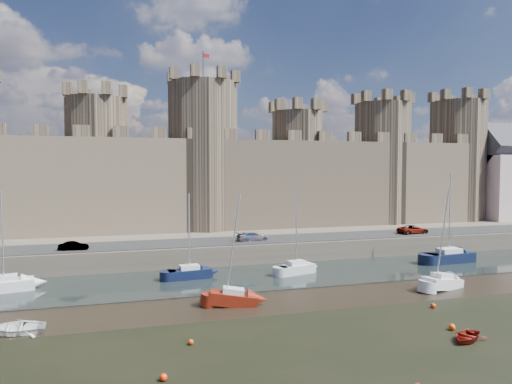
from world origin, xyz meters
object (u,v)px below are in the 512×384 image
sailboat_1 (189,272)px  sailboat_3 (449,256)px  car_1 (73,246)px  sailboat_5 (442,282)px  car_2 (253,236)px  car_3 (413,230)px  sailboat_4 (233,297)px  sailboat_0 (4,284)px  sailboat_2 (296,268)px

sailboat_1 → sailboat_3: (33.11, -0.51, 0.11)m
car_1 → sailboat_3: (45.63, -7.66, -2.18)m
car_1 → sailboat_5: size_ratio=0.33×
car_1 → sailboat_5: bearing=-112.7°
sailboat_1 → sailboat_5: 26.26m
sailboat_1 → sailboat_5: bearing=-31.1°
car_2 → sailboat_3: sailboat_3 is taller
car_2 → sailboat_5: (14.42, -19.14, -2.40)m
car_1 → sailboat_1: size_ratio=0.35×
car_2 → sailboat_5: 24.08m
car_2 → sailboat_5: bearing=-148.7°
car_3 → sailboat_4: sailboat_4 is taller
car_2 → sailboat_5: size_ratio=0.43×
sailboat_0 → sailboat_5: bearing=-26.8°
car_3 → sailboat_3: size_ratio=0.40×
car_1 → car_2: bearing=-83.6°
sailboat_3 → sailboat_0: bearing=176.0°
car_3 → sailboat_5: size_ratio=0.46×
sailboat_3 → sailboat_1: bearing=175.4°
car_3 → car_2: bearing=86.6°
car_1 → sailboat_3: sailboat_3 is taller
sailboat_2 → sailboat_5: size_ratio=0.94×
car_3 → sailboat_2: 23.61m
car_1 → sailboat_5: sailboat_5 is taller
sailboat_5 → sailboat_0: bearing=148.6°
sailboat_4 → sailboat_5: size_ratio=0.98×
sailboat_2 → car_1: bearing=145.7°
car_3 → sailboat_2: bearing=109.8°
sailboat_3 → sailboat_4: 32.28m
car_3 → sailboat_5: sailboat_5 is taller
sailboat_0 → sailboat_4: bearing=-39.2°
car_2 → sailboat_3: (23.67, -8.69, -2.26)m
sailboat_5 → sailboat_2: bearing=123.1°
sailboat_0 → sailboat_1: (18.13, 0.30, -0.03)m
sailboat_1 → sailboat_2: 12.07m
sailboat_2 → sailboat_4: sailboat_4 is taller
car_1 → car_2: 21.98m
sailboat_2 → sailboat_4: 13.49m
sailboat_0 → sailboat_3: 51.24m
car_3 → sailboat_1: bearing=100.4°
car_3 → sailboat_1: size_ratio=0.49×
car_3 → sailboat_5: bearing=149.6°
sailboat_0 → sailboat_5: size_ratio=0.99×
sailboat_2 → car_2: bearing=89.8°
sailboat_4 → car_2: bearing=80.7°
sailboat_4 → sailboat_5: bearing=10.1°
car_1 → car_2: size_ratio=0.76×
car_2 → sailboat_1: size_ratio=0.46×
sailboat_2 → sailboat_5: sailboat_5 is taller
sailboat_0 → sailboat_2: 30.16m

